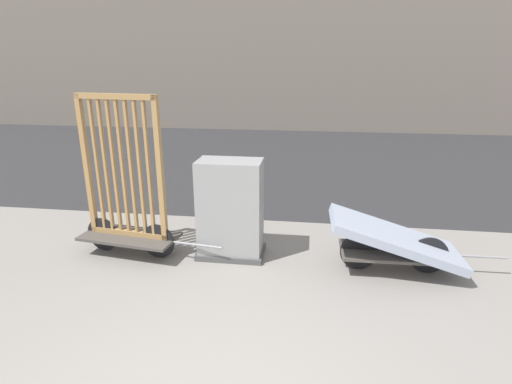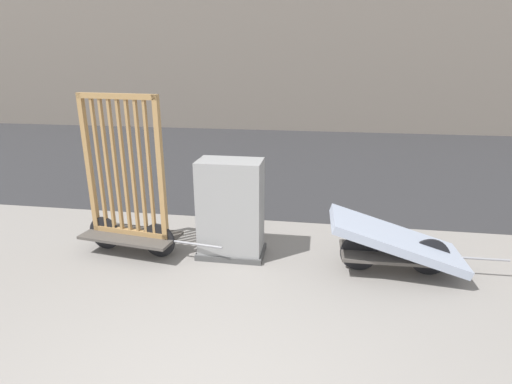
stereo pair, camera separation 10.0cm
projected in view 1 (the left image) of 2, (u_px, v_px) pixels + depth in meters
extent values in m
cube|color=#2D2D30|center=(286.00, 158.00, 11.28)|extent=(56.00, 9.50, 0.01)
cube|color=slate|center=(300.00, 3.00, 16.14)|extent=(48.00, 4.00, 9.74)
cube|color=#4C4742|center=(130.00, 236.00, 5.55)|extent=(1.40, 0.77, 0.04)
cylinder|color=black|center=(158.00, 241.00, 5.44)|extent=(0.48, 0.10, 0.48)
cylinder|color=black|center=(103.00, 234.00, 5.67)|extent=(0.48, 0.10, 0.48)
cylinder|color=gray|center=(197.00, 245.00, 5.29)|extent=(0.70, 0.12, 0.03)
cube|color=#A87F4C|center=(129.00, 233.00, 5.53)|extent=(1.17, 0.23, 0.07)
cube|color=#A87F4C|center=(115.00, 96.00, 4.96)|extent=(1.17, 0.23, 0.07)
cube|color=#A87F4C|center=(87.00, 165.00, 5.39)|extent=(0.08, 0.08, 1.92)
cube|color=#A87F4C|center=(160.00, 171.00, 5.10)|extent=(0.08, 0.08, 1.92)
cube|color=#A87F4C|center=(97.00, 166.00, 5.35)|extent=(0.04, 0.05, 1.85)
cube|color=#A87F4C|center=(106.00, 167.00, 5.31)|extent=(0.04, 0.05, 1.85)
cube|color=#A87F4C|center=(114.00, 168.00, 5.28)|extent=(0.04, 0.05, 1.85)
cube|color=#A87F4C|center=(123.00, 168.00, 5.25)|extent=(0.04, 0.05, 1.85)
cube|color=#A87F4C|center=(131.00, 169.00, 5.21)|extent=(0.04, 0.05, 1.85)
cube|color=#A87F4C|center=(140.00, 170.00, 5.18)|extent=(0.04, 0.05, 1.85)
cube|color=#A87F4C|center=(149.00, 170.00, 5.15)|extent=(0.04, 0.05, 1.85)
cube|color=#4C4742|center=(394.00, 252.00, 5.08)|extent=(1.34, 0.62, 0.04)
cylinder|color=black|center=(429.00, 255.00, 5.04)|extent=(0.48, 0.04, 0.48)
cylinder|color=black|center=(359.00, 252.00, 5.14)|extent=(0.48, 0.04, 0.48)
cylinder|color=gray|center=(478.00, 256.00, 4.97)|extent=(0.70, 0.04, 0.03)
cube|color=#9EA8BC|center=(395.00, 238.00, 5.02)|extent=(1.65, 0.84, 0.59)
cube|color=#4C4C4C|center=(231.00, 252.00, 5.58)|extent=(0.91, 0.55, 0.08)
cube|color=gray|center=(230.00, 209.00, 5.39)|extent=(0.85, 0.49, 1.35)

